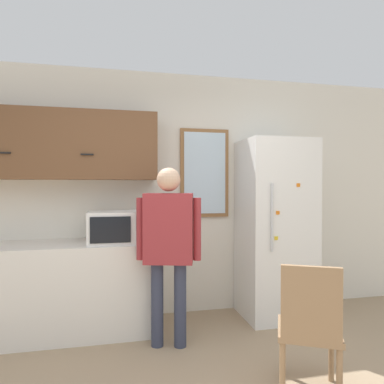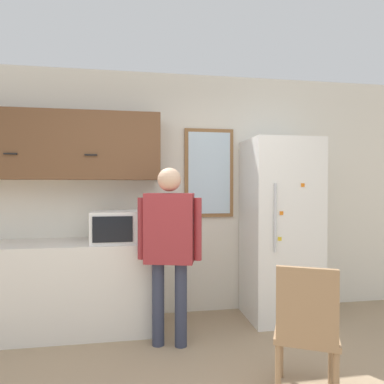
{
  "view_description": "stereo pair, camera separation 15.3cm",
  "coord_description": "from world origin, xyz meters",
  "px_view_note": "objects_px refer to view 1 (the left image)",
  "views": [
    {
      "loc": [
        -0.5,
        -1.71,
        1.44
      ],
      "look_at": [
        0.13,
        1.15,
        1.39
      ],
      "focal_mm": 32.0,
      "sensor_mm": 36.0,
      "label": 1
    },
    {
      "loc": [
        -0.35,
        -1.74,
        1.44
      ],
      "look_at": [
        0.13,
        1.15,
        1.39
      ],
      "focal_mm": 32.0,
      "sensor_mm": 36.0,
      "label": 2
    }
  ],
  "objects_px": {
    "refrigerator": "(275,228)",
    "chair": "(309,324)",
    "person": "(169,238)",
    "microwave": "(116,227)"
  },
  "relations": [
    {
      "from": "refrigerator",
      "to": "chair",
      "type": "relative_size",
      "value": 2.1
    },
    {
      "from": "microwave",
      "to": "person",
      "type": "distance_m",
      "value": 0.6
    },
    {
      "from": "person",
      "to": "refrigerator",
      "type": "xyz_separation_m",
      "value": [
        1.25,
        0.46,
        -0.0
      ]
    },
    {
      "from": "chair",
      "to": "refrigerator",
      "type": "bearing_deg",
      "value": -80.51
    },
    {
      "from": "refrigerator",
      "to": "chair",
      "type": "xyz_separation_m",
      "value": [
        -0.44,
        -1.41,
        -0.47
      ]
    },
    {
      "from": "person",
      "to": "refrigerator",
      "type": "distance_m",
      "value": 1.34
    },
    {
      "from": "person",
      "to": "microwave",
      "type": "bearing_deg",
      "value": 155.28
    },
    {
      "from": "person",
      "to": "chair",
      "type": "height_order",
      "value": "person"
    },
    {
      "from": "refrigerator",
      "to": "chair",
      "type": "distance_m",
      "value": 1.55
    },
    {
      "from": "microwave",
      "to": "refrigerator",
      "type": "height_order",
      "value": "refrigerator"
    }
  ]
}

